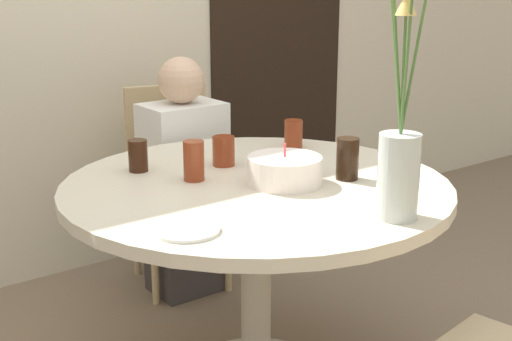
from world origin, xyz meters
TOP-DOWN VIEW (x-y plane):
  - doorway_panel at (1.15, 1.32)m, footprint 0.90×0.01m
  - dining_table at (0.00, 0.00)m, footprint 1.29×1.29m
  - chair_far_back at (0.24, 0.95)m, footprint 0.49×0.49m
  - birthday_cake at (0.06, -0.07)m, footprint 0.24×0.24m
  - flower_vase at (0.11, -0.51)m, footprint 0.16×0.19m
  - side_plate at (-0.42, -0.25)m, footprint 0.18×0.18m
  - drink_glass_0 at (0.27, -0.15)m, footprint 0.08×0.08m
  - drink_glass_1 at (0.40, 0.28)m, footprint 0.07×0.07m
  - drink_glass_2 at (0.03, 0.24)m, footprint 0.08×0.08m
  - drink_glass_3 at (-0.25, 0.35)m, footprint 0.07×0.07m
  - drink_glass_4 at (-0.15, 0.14)m, footprint 0.07×0.07m
  - person_woman at (0.20, 0.80)m, footprint 0.34×0.24m

SIDE VIEW (x-z plane):
  - person_woman at x=0.20m, z-range -0.03..1.03m
  - chair_far_back at x=0.24m, z-range 0.06..0.96m
  - dining_table at x=0.00m, z-range 0.25..1.00m
  - side_plate at x=-0.42m, z-range 0.75..0.76m
  - birthday_cake at x=0.06m, z-range 0.72..0.86m
  - drink_glass_2 at x=0.03m, z-range 0.75..0.85m
  - drink_glass_1 at x=0.40m, z-range 0.75..0.86m
  - drink_glass_3 at x=-0.25m, z-range 0.75..0.86m
  - drink_glass_4 at x=-0.15m, z-range 0.75..0.88m
  - drink_glass_0 at x=0.27m, z-range 0.75..0.89m
  - flower_vase at x=0.11m, z-range 0.60..1.36m
  - doorway_panel at x=1.15m, z-range 0.00..2.05m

